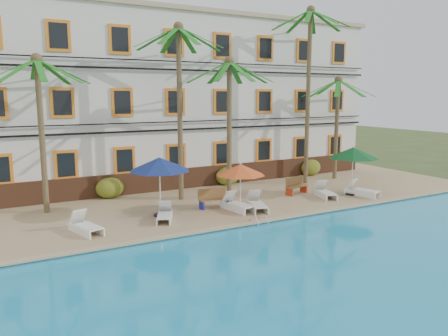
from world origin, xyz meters
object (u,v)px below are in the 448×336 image
umbrella_red (240,170)px  umbrella_green (353,153)px  palm_e (337,112)px  lounger_a (85,226)px  bench_left (213,198)px  lounger_e (325,192)px  palm_b (179,89)px  pool_ladder (259,223)px  bench_right (296,185)px  umbrella_blue (159,165)px  palm_c (229,107)px  lounger_b (165,215)px  lounger_f (361,190)px  lounger_c (237,204)px  lounger_d (257,204)px  palm_d (309,75)px  palm_a (40,110)px

umbrella_red → umbrella_green: umbrella_green is taller
palm_e → umbrella_green: 5.15m
umbrella_green → lounger_a: (-14.12, 0.15, -2.01)m
bench_left → lounger_e: bearing=-9.0°
palm_b → pool_ladder: 8.04m
lounger_e → bench_right: size_ratio=1.21×
umbrella_green → lounger_a: umbrella_green is taller
umbrella_blue → palm_b: bearing=50.2°
umbrella_green → bench_left: umbrella_green is taller
palm_c → umbrella_green: bearing=-22.0°
bench_left → palm_c: bearing=39.0°
lounger_b → lounger_f: 11.11m
palm_e → umbrella_blue: palm_e is taller
bench_left → pool_ladder: bench_left is taller
palm_b → lounger_c: size_ratio=4.61×
umbrella_green → pool_ladder: (-7.39, -2.08, -2.29)m
palm_b → lounger_f: (8.92, -3.89, -5.40)m
palm_c → lounger_d: palm_c is taller
bench_right → lounger_c: bearing=-162.5°
umbrella_blue → lounger_e: size_ratio=1.44×
lounger_b → palm_c: bearing=27.0°
umbrella_blue → lounger_e: (8.96, -0.76, -2.07)m
palm_e → umbrella_red: 10.71m
lounger_a → lounger_f: lounger_f is taller
palm_e → umbrella_green: bearing=-121.9°
lounger_a → lounger_e: (12.43, 0.08, -0.00)m
palm_d → bench_right: bearing=-139.0°
palm_d → lounger_b: size_ratio=5.96×
lounger_b → bench_right: bearing=9.7°
pool_ladder → lounger_e: bearing=22.1°
lounger_b → bench_left: bench_left is taller
umbrella_red → bench_left: umbrella_red is taller
palm_a → palm_c: bearing=-10.2°
bench_left → lounger_c: bearing=-54.4°
umbrella_blue → umbrella_red: umbrella_blue is taller
palm_d → lounger_e: size_ratio=5.51×
umbrella_green → lounger_c: 7.42m
umbrella_green → lounger_a: size_ratio=1.40×
umbrella_red → bench_right: umbrella_red is taller
palm_e → umbrella_blue: bearing=-167.0°
palm_c → lounger_f: palm_c is taller
palm_e → lounger_d: (-8.79, -4.23, -4.04)m
lounger_a → lounger_c: (6.98, 0.04, 0.01)m
bench_right → palm_e: bearing=25.3°
palm_e → umbrella_blue: (-13.16, -3.03, -1.98)m
umbrella_blue → lounger_b: (-0.10, -0.76, -2.09)m
palm_c → lounger_d: 5.24m
lounger_b → bench_left: bearing=18.7°
palm_e → umbrella_green: size_ratio=2.45×
lounger_b → lounger_c: (3.62, -0.05, 0.03)m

